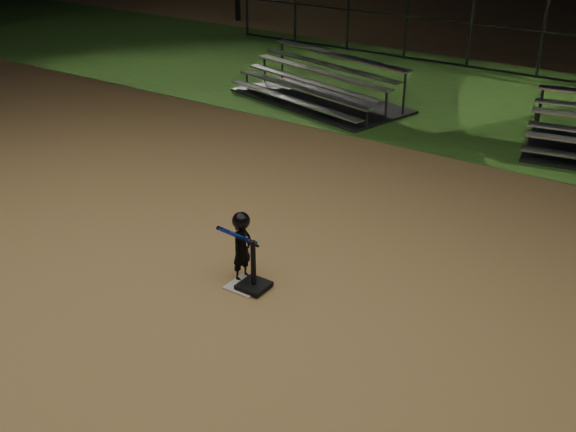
# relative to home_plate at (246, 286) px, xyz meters

# --- Properties ---
(ground) EXTENTS (80.00, 80.00, 0.00)m
(ground) POSITION_rel_home_plate_xyz_m (0.00, 0.00, -0.01)
(ground) COLOR tan
(ground) RESTS_ON ground
(grass_strip) EXTENTS (60.00, 8.00, 0.01)m
(grass_strip) POSITION_rel_home_plate_xyz_m (0.00, 10.00, -0.01)
(grass_strip) COLOR #31601F
(grass_strip) RESTS_ON ground
(home_plate) EXTENTS (0.45, 0.45, 0.02)m
(home_plate) POSITION_rel_home_plate_xyz_m (0.00, 0.00, 0.00)
(home_plate) COLOR beige
(home_plate) RESTS_ON ground
(batting_tee) EXTENTS (0.38, 0.38, 0.70)m
(batting_tee) POSITION_rel_home_plate_xyz_m (0.13, 0.01, 0.14)
(batting_tee) COLOR black
(batting_tee) RESTS_ON home_plate
(child_batter) EXTENTS (0.39, 0.60, 1.00)m
(child_batter) POSITION_rel_home_plate_xyz_m (-0.16, 0.14, 0.52)
(child_batter) COLOR black
(child_batter) RESTS_ON ground
(bleacher_left) EXTENTS (4.78, 3.14, 1.08)m
(bleacher_left) POSITION_rel_home_plate_xyz_m (-3.70, 7.69, 0.21)
(bleacher_left) COLOR silver
(bleacher_left) RESTS_ON ground
(backstop_fence) EXTENTS (20.08, 0.08, 2.50)m
(backstop_fence) POSITION_rel_home_plate_xyz_m (0.00, 13.00, 1.24)
(backstop_fence) COLOR #38383D
(backstop_fence) RESTS_ON ground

